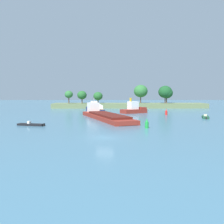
{
  "coord_description": "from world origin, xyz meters",
  "views": [
    {
      "loc": [
        0.64,
        -37.39,
        6.74
      ],
      "look_at": [
        1.53,
        34.93,
        1.2
      ],
      "focal_mm": 40.18,
      "sensor_mm": 36.0,
      "label": 1
    }
  ],
  "objects": [
    {
      "name": "fishing_skiff",
      "position": [
        -15.44,
        14.08,
        0.23
      ],
      "size": [
        6.05,
        2.86,
        0.91
      ],
      "color": "black",
      "rests_on": "ground"
    },
    {
      "name": "ground_plane",
      "position": [
        0.0,
        0.0,
        0.0
      ],
      "size": [
        400.0,
        400.0,
        0.0
      ],
      "primitive_type": "plane",
      "color": "teal"
    },
    {
      "name": "channel_buoy_red",
      "position": [
        18.11,
        38.32,
        0.81
      ],
      "size": [
        0.7,
        0.7,
        1.9
      ],
      "color": "red",
      "rests_on": "ground"
    },
    {
      "name": "small_motorboat",
      "position": [
        26.57,
        29.19,
        0.26
      ],
      "size": [
        3.25,
        6.16,
        0.98
      ],
      "color": "#19472D",
      "rests_on": "ground"
    },
    {
      "name": "tugboat",
      "position": [
        9.02,
        45.98,
        1.31
      ],
      "size": [
        9.37,
        7.74,
        5.1
      ],
      "color": "maroon",
      "rests_on": "ground"
    },
    {
      "name": "channel_buoy_green",
      "position": [
        7.86,
        9.95,
        0.81
      ],
      "size": [
        0.7,
        0.7,
        1.9
      ],
      "color": "green",
      "rests_on": "ground"
    },
    {
      "name": "treeline_island",
      "position": [
        11.29,
        75.36,
        2.9
      ],
      "size": [
        68.32,
        11.06,
        10.35
      ],
      "color": "#66754C",
      "rests_on": "ground"
    },
    {
      "name": "white_riverboat",
      "position": [
        -4.57,
        52.3,
        1.22
      ],
      "size": [
        7.9,
        20.76,
        5.09
      ],
      "color": "navy",
      "rests_on": "ground"
    },
    {
      "name": "cargo_barge",
      "position": [
        -0.44,
        27.63,
        0.87
      ],
      "size": [
        14.57,
        28.99,
        5.59
      ],
      "color": "maroon",
      "rests_on": "ground"
    }
  ]
}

